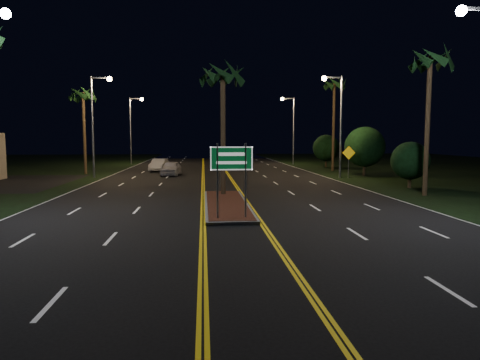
{
  "coord_description": "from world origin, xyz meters",
  "views": [
    {
      "loc": [
        -1.19,
        -15.25,
        3.56
      ],
      "look_at": [
        0.25,
        1.56,
        1.9
      ],
      "focal_mm": 32.0,
      "sensor_mm": 36.0,
      "label": 1
    }
  ],
  "objects": [
    {
      "name": "palm_median",
      "position": [
        0.0,
        10.5,
        7.28
      ],
      "size": [
        2.4,
        2.4,
        8.3
      ],
      "color": "#382819",
      "rests_on": "ground"
    },
    {
      "name": "palm_left_far",
      "position": [
        -12.8,
        28.0,
        7.75
      ],
      "size": [
        2.4,
        2.4,
        8.8
      ],
      "color": "#382819",
      "rests_on": "ground"
    },
    {
      "name": "warning_sign",
      "position": [
        11.69,
        21.75,
        1.88
      ],
      "size": [
        1.19,
        0.1,
        2.85
      ],
      "rotation": [
        0.0,
        0.0,
        0.04
      ],
      "color": "gray",
      "rests_on": "ground"
    },
    {
      "name": "streetlight_right_mid",
      "position": [
        10.61,
        22.0,
        5.66
      ],
      "size": [
        1.91,
        0.44,
        9.0
      ],
      "color": "gray",
      "rests_on": "ground"
    },
    {
      "name": "car_near",
      "position": [
        -4.27,
        25.87,
        0.8
      ],
      "size": [
        2.49,
        4.95,
        1.59
      ],
      "primitive_type": "imported",
      "rotation": [
        0.0,
        0.0,
        -0.09
      ],
      "color": "silver",
      "rests_on": "ground"
    },
    {
      "name": "car_far",
      "position": [
        -5.93,
        31.22,
        0.78
      ],
      "size": [
        2.59,
        4.9,
        1.56
      ],
      "primitive_type": "imported",
      "rotation": [
        0.0,
        0.0,
        -0.13
      ],
      "color": "silver",
      "rests_on": "ground"
    },
    {
      "name": "highway_sign",
      "position": [
        0.0,
        2.8,
        2.4
      ],
      "size": [
        1.8,
        0.08,
        3.2
      ],
      "color": "gray",
      "rests_on": "ground"
    },
    {
      "name": "palm_right_far",
      "position": [
        12.8,
        30.0,
        9.14
      ],
      "size": [
        2.4,
        2.4,
        10.3
      ],
      "color": "#382819",
      "rests_on": "ground"
    },
    {
      "name": "streetlight_right_far",
      "position": [
        10.61,
        42.0,
        5.66
      ],
      "size": [
        1.91,
        0.44,
        9.0
      ],
      "color": "gray",
      "rests_on": "ground"
    },
    {
      "name": "shrub_near",
      "position": [
        13.5,
        14.0,
        1.95
      ],
      "size": [
        2.7,
        2.7,
        3.3
      ],
      "color": "#382819",
      "rests_on": "ground"
    },
    {
      "name": "median_island",
      "position": [
        0.0,
        7.0,
        0.08
      ],
      "size": [
        2.25,
        10.25,
        0.17
      ],
      "color": "gray",
      "rests_on": "ground"
    },
    {
      "name": "shrub_mid",
      "position": [
        14.0,
        24.0,
        2.73
      ],
      "size": [
        3.78,
        3.78,
        4.62
      ],
      "color": "#382819",
      "rests_on": "ground"
    },
    {
      "name": "streetlight_left_far",
      "position": [
        -10.61,
        44.0,
        5.66
      ],
      "size": [
        1.91,
        0.44,
        9.0
      ],
      "color": "gray",
      "rests_on": "ground"
    },
    {
      "name": "shrub_far",
      "position": [
        13.8,
        36.0,
        2.34
      ],
      "size": [
        3.24,
        3.24,
        3.96
      ],
      "color": "#382819",
      "rests_on": "ground"
    },
    {
      "name": "palm_right_near",
      "position": [
        12.5,
        10.0,
        8.21
      ],
      "size": [
        2.4,
        2.4,
        9.3
      ],
      "color": "#382819",
      "rests_on": "ground"
    },
    {
      "name": "ground",
      "position": [
        0.0,
        0.0,
        0.0
      ],
      "size": [
        120.0,
        120.0,
        0.0
      ],
      "primitive_type": "plane",
      "color": "black",
      "rests_on": "ground"
    },
    {
      "name": "streetlight_left_mid",
      "position": [
        -10.61,
        24.0,
        5.66
      ],
      "size": [
        1.91,
        0.44,
        9.0
      ],
      "color": "gray",
      "rests_on": "ground"
    }
  ]
}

